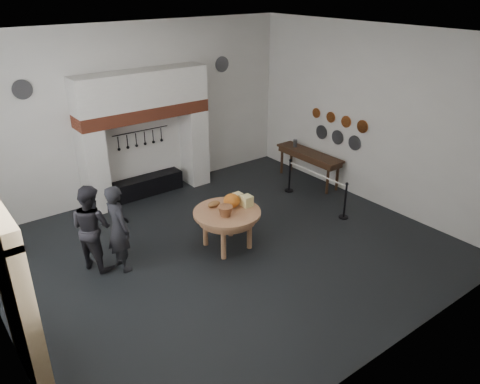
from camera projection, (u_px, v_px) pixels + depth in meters
floor at (228, 250)px, 10.28m from camera, size 9.00×8.00×0.02m
ceiling at (225, 36)px, 8.39m from camera, size 9.00×8.00×0.02m
wall_back at (137, 112)px, 12.23m from camera, size 9.00×0.02×4.50m
wall_front at (396, 234)px, 6.44m from camera, size 9.00×0.02×4.50m
wall_right at (371, 117)px, 11.80m from camera, size 0.02×8.00×4.50m
chimney_pier_left at (94, 170)px, 11.66m from camera, size 0.55×0.70×2.15m
chimney_pier_right at (194, 147)px, 13.28m from camera, size 0.55×0.70×2.15m
hearth_brick_band at (143, 112)px, 11.95m from camera, size 3.50×0.72×0.32m
chimney_hood at (141, 89)px, 11.69m from camera, size 3.50×0.70×0.90m
iron_range at (149, 185)px, 12.86m from camera, size 1.90×0.45×0.50m
utensil_rail at (141, 131)px, 12.38m from camera, size 1.60×0.02×0.02m
door_recess at (11, 306)px, 6.58m from camera, size 0.04×1.10×2.50m
door_jamb_near at (31, 328)px, 6.10m from camera, size 0.22×0.30×2.60m
door_jamb_far at (5, 278)px, 7.11m from camera, size 0.22×0.30×2.60m
work_table at (227, 213)px, 10.08m from camera, size 1.50×1.50×0.07m
pumpkin at (232, 201)px, 10.18m from camera, size 0.36×0.36×0.31m
cheese_block_big at (247, 201)px, 10.25m from camera, size 0.22×0.22×0.24m
cheese_block_small at (238, 197)px, 10.46m from camera, size 0.18×0.18×0.20m
wicker_basket at (225, 211)px, 9.82m from camera, size 0.33×0.33×0.22m
bread_loaf at (214, 204)px, 10.23m from camera, size 0.31×0.18×0.13m
visitor_near at (118, 228)px, 9.29m from camera, size 0.49×0.71×1.84m
visitor_far at (92, 227)px, 9.36m from camera, size 0.99×1.08×1.81m
side_table at (309, 153)px, 13.37m from camera, size 0.55×2.20×0.06m
pewter_jug at (295, 143)px, 13.75m from camera, size 0.12×0.12×0.22m
copper_pan_a at (362, 127)px, 12.05m from camera, size 0.03×0.34×0.34m
copper_pan_b at (346, 122)px, 12.45m from camera, size 0.03×0.32×0.32m
copper_pan_c at (331, 117)px, 12.85m from camera, size 0.03×0.30×0.30m
copper_pan_d at (316, 113)px, 13.25m from camera, size 0.03×0.28×0.28m
pewter_plate_left at (354, 143)px, 12.41m from camera, size 0.03×0.40×0.40m
pewter_plate_mid at (337, 137)px, 12.84m from camera, size 0.03×0.40×0.40m
pewter_plate_right at (321, 132)px, 13.28m from camera, size 0.03×0.40×0.40m
pewter_plate_back_left at (22, 90)px, 10.32m from camera, size 0.44×0.03×0.44m
pewter_plate_back_right at (222, 64)px, 13.28m from camera, size 0.44×0.03×0.44m
barrier_post_near at (345, 201)px, 11.47m from camera, size 0.05×0.05×0.90m
barrier_post_far at (290, 176)px, 12.92m from camera, size 0.05×0.05×0.90m
barrier_rope at (317, 174)px, 12.03m from camera, size 0.04×2.00×0.04m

